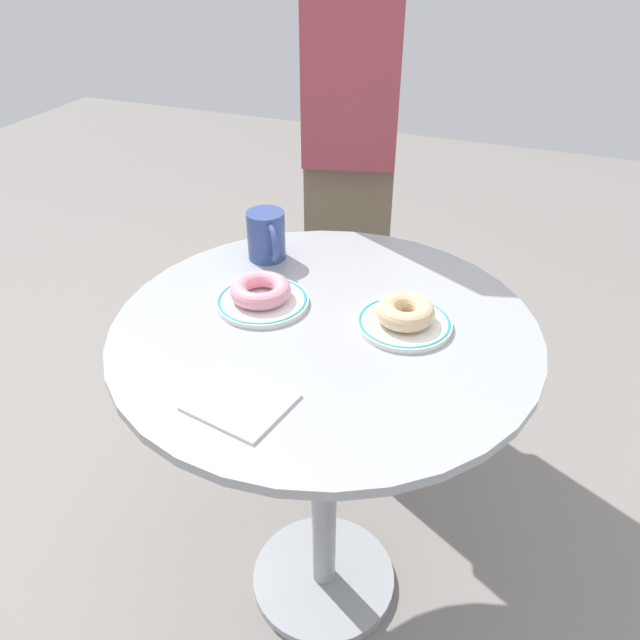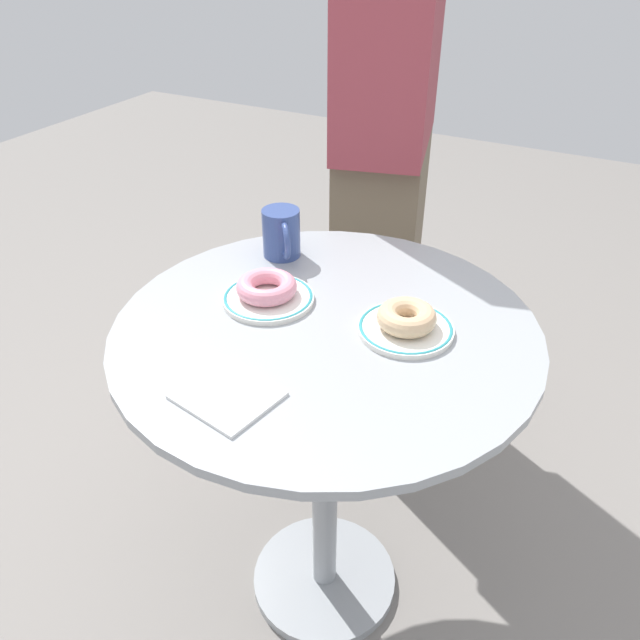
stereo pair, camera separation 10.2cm
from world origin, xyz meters
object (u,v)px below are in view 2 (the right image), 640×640
Objects in this scene: plate_right at (406,328)px; person_figure at (385,154)px; donut_glazed at (407,317)px; cafe_table at (325,410)px; donut_pink_frosted at (267,287)px; coffee_mug at (282,234)px; paper_napkin at (228,395)px; plate_left at (268,298)px.

person_figure is at bearing 115.92° from plate_right.
donut_glazed is 0.73m from person_figure.
cafe_table is 0.45× the size of person_figure.
donut_pink_frosted is 1.06× the size of coffee_mug.
donut_pink_frosted is 0.28m from paper_napkin.
person_figure reaches higher than donut_glazed.
plate_right is 0.36m from coffee_mug.
donut_pink_frosted is 0.07× the size of person_figure.
plate_right is 1.62× the size of donut_glazed.
plate_left is 0.27m from plate_right.
plate_left is 1.23× the size of paper_napkin.
donut_pink_frosted is at bearing 109.35° from paper_napkin.
donut_pink_frosted reaches higher than cafe_table.
coffee_mug is at bearing 156.94° from donut_glazed.
plate_right is at bearing 4.78° from donut_pink_frosted.
plate_left is (-0.13, 0.02, 0.21)m from cafe_table.
cafe_table is 4.52× the size of plate_right.
person_figure is at bearing 115.92° from donut_glazed.
donut_pink_frosted reaches higher than paper_napkin.
plate_left is at bearing -30.09° from donut_pink_frosted.
coffee_mug is 0.06× the size of person_figure.
donut_glazed reaches higher than paper_napkin.
donut_pink_frosted is at bearing -175.22° from plate_right.
coffee_mug reaches higher than donut_pink_frosted.
donut_pink_frosted is at bearing 170.16° from cafe_table.
cafe_table is 0.25m from plate_right.
donut_glazed is 0.34m from paper_napkin.
donut_pink_frosted is 1.10× the size of donut_glazed.
cafe_table is 0.25m from plate_left.
plate_right is 1.20× the size of paper_napkin.
paper_napkin is at bearing -70.65° from donut_pink_frosted.
coffee_mug is at bearing 110.05° from paper_napkin.
person_figure is at bearing 98.63° from paper_napkin.
plate_left reaches higher than cafe_table.
donut_pink_frosted is (-0.27, -0.02, 0.02)m from plate_right.
coffee_mug reaches higher than donut_glazed.
plate_left is at bearing -174.61° from plate_right.
plate_right is 1.47× the size of donut_pink_frosted.
paper_napkin is 0.46m from coffee_mug.
cafe_table is 5.41× the size of paper_napkin.
plate_left is 0.68m from person_figure.
coffee_mug reaches higher than plate_left.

